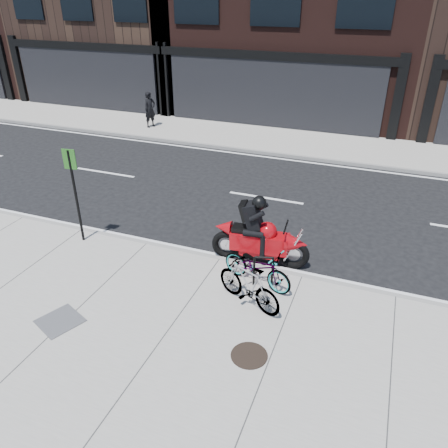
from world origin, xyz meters
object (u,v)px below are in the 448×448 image
at_px(motorcycle, 264,237).
at_px(utility_grate, 60,321).
at_px(bike_rack, 263,269).
at_px(sign_post, 74,188).
at_px(pedestrian, 150,110).
at_px(bicycle_rear, 249,285).
at_px(manhole_cover, 249,355).
at_px(bicycle_front, 257,266).

bearing_deg(motorcycle, utility_grate, -136.11).
relative_size(bike_rack, sign_post, 0.30).
xyz_separation_m(pedestrian, sign_post, (3.52, -9.77, 0.65)).
height_order(bicycle_rear, motorcycle, motorcycle).
bearing_deg(bike_rack, motorcycle, 105.53).
bearing_deg(manhole_cover, sign_post, 156.31).
relative_size(motorcycle, utility_grate, 3.16).
bearing_deg(utility_grate, pedestrian, 111.90).
bearing_deg(utility_grate, bicycle_front, 38.64).
bearing_deg(bicycle_rear, bicycle_front, -153.37).
bearing_deg(utility_grate, bicycle_rear, 29.38).
distance_m(bicycle_front, sign_post, 4.84).
relative_size(bike_rack, manhole_cover, 1.12).
bearing_deg(manhole_cover, motorcycle, 102.06).
bearing_deg(sign_post, utility_grate, -68.80).
bearing_deg(manhole_cover, utility_grate, -172.91).
xyz_separation_m(manhole_cover, sign_post, (-5.25, 2.30, 1.45)).
bearing_deg(manhole_cover, bicycle_front, 103.82).
distance_m(bicycle_rear, pedestrian, 13.55).
relative_size(bike_rack, bicycle_rear, 0.46).
bearing_deg(sign_post, pedestrian, 102.25).
bearing_deg(pedestrian, manhole_cover, -120.26).
xyz_separation_m(bicycle_front, bicycle_rear, (0.04, -0.73, 0.04)).
relative_size(bicycle_front, utility_grate, 2.25).
xyz_separation_m(bicycle_front, utility_grate, (-3.21, -2.57, -0.44)).
relative_size(bicycle_front, bicycle_rear, 1.06).
bearing_deg(sign_post, motorcycle, 2.49).
relative_size(bicycle_front, motorcycle, 0.71).
bearing_deg(utility_grate, sign_post, 118.77).
distance_m(bicycle_front, manhole_cover, 2.21).
height_order(bicycle_front, bicycle_rear, bicycle_rear).
distance_m(pedestrian, utility_grate, 13.54).
bearing_deg(bicycle_front, sign_post, 104.16).
distance_m(bike_rack, sign_post, 4.98).
xyz_separation_m(bike_rack, bicycle_rear, (-0.09, -0.72, 0.05)).
bearing_deg(pedestrian, motorcycle, -114.12).
relative_size(bike_rack, motorcycle, 0.31).
distance_m(bike_rack, bicycle_front, 0.14).
relative_size(motorcycle, manhole_cover, 3.59).
distance_m(bike_rack, bicycle_rear, 0.73).
distance_m(bike_rack, motorcycle, 1.08).
bearing_deg(pedestrian, sign_post, -136.43).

